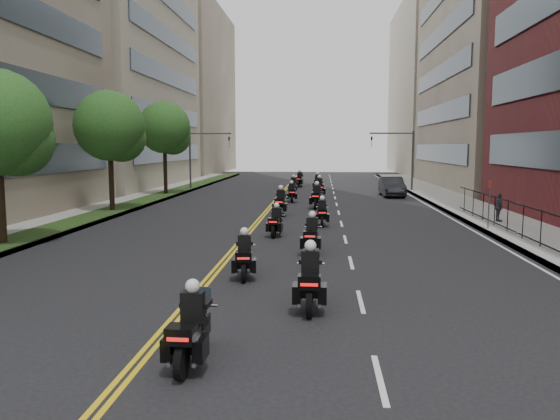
# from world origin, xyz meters

# --- Properties ---
(ground) EXTENTS (160.00, 160.00, 0.00)m
(ground) POSITION_xyz_m (0.00, 0.00, 0.00)
(ground) COLOR black
(ground) RESTS_ON ground
(sidewalk_right) EXTENTS (4.00, 90.00, 0.15)m
(sidewalk_right) POSITION_xyz_m (12.00, 25.00, 0.07)
(sidewalk_right) COLOR gray
(sidewalk_right) RESTS_ON ground
(sidewalk_left) EXTENTS (4.00, 90.00, 0.15)m
(sidewalk_left) POSITION_xyz_m (-12.00, 25.00, 0.07)
(sidewalk_left) COLOR gray
(sidewalk_left) RESTS_ON ground
(grass_strip) EXTENTS (2.00, 90.00, 0.04)m
(grass_strip) POSITION_xyz_m (-11.20, 25.00, 0.17)
(grass_strip) COLOR #1B3613
(grass_strip) RESTS_ON sidewalk_left
(building_right_tan) EXTENTS (15.11, 28.00, 30.00)m
(building_right_tan) POSITION_xyz_m (21.48, 48.00, 15.00)
(building_right_tan) COLOR #776857
(building_right_tan) RESTS_ON ground
(building_right_far) EXTENTS (15.00, 28.00, 26.00)m
(building_right_far) POSITION_xyz_m (21.50, 78.00, 13.00)
(building_right_far) COLOR #A59B85
(building_right_far) RESTS_ON ground
(building_left_mid) EXTENTS (16.11, 28.00, 34.00)m
(building_left_mid) POSITION_xyz_m (-21.98, 48.00, 17.00)
(building_left_mid) COLOR #A59B85
(building_left_mid) RESTS_ON ground
(building_left_far) EXTENTS (16.00, 28.00, 26.00)m
(building_left_far) POSITION_xyz_m (-22.00, 78.00, 13.00)
(building_left_far) COLOR #776857
(building_left_far) RESTS_ON ground
(iron_fence) EXTENTS (0.05, 28.00, 1.50)m
(iron_fence) POSITION_xyz_m (11.00, 12.00, 0.90)
(iron_fence) COLOR black
(iron_fence) RESTS_ON sidewalk_right
(street_trees) EXTENTS (4.40, 38.40, 7.98)m
(street_trees) POSITION_xyz_m (-11.05, 18.61, 5.13)
(street_trees) COLOR black
(street_trees) RESTS_ON ground
(traffic_signal_right) EXTENTS (4.09, 0.20, 5.60)m
(traffic_signal_right) POSITION_xyz_m (9.54, 42.00, 3.70)
(traffic_signal_right) COLOR #3F3F44
(traffic_signal_right) RESTS_ON ground
(traffic_signal_left) EXTENTS (4.09, 0.20, 5.60)m
(traffic_signal_left) POSITION_xyz_m (-9.54, 42.00, 3.70)
(traffic_signal_left) COLOR #3F3F44
(traffic_signal_left) RESTS_ON ground
(motorcycle_0) EXTENTS (0.52, 2.26, 1.67)m
(motorcycle_0) POSITION_xyz_m (-0.37, 0.42, 0.66)
(motorcycle_0) COLOR black
(motorcycle_0) RESTS_ON ground
(motorcycle_1) EXTENTS (0.56, 2.43, 1.80)m
(motorcycle_1) POSITION_xyz_m (1.83, 4.23, 0.71)
(motorcycle_1) COLOR black
(motorcycle_1) RESTS_ON ground
(motorcycle_2) EXTENTS (0.62, 2.19, 1.62)m
(motorcycle_2) POSITION_xyz_m (-0.35, 7.51, 0.64)
(motorcycle_2) COLOR black
(motorcycle_2) RESTS_ON ground
(motorcycle_3) EXTENTS (0.57, 2.28, 1.68)m
(motorcycle_3) POSITION_xyz_m (1.74, 11.60, 0.66)
(motorcycle_3) COLOR black
(motorcycle_3) RESTS_ON ground
(motorcycle_4) EXTENTS (0.57, 2.12, 1.56)m
(motorcycle_4) POSITION_xyz_m (-0.02, 15.74, 0.62)
(motorcycle_4) COLOR black
(motorcycle_4) RESTS_ON ground
(motorcycle_5) EXTENTS (0.49, 2.16, 1.59)m
(motorcycle_5) POSITION_xyz_m (2.14, 19.25, 0.63)
(motorcycle_5) COLOR black
(motorcycle_5) RESTS_ON ground
(motorcycle_6) EXTENTS (0.58, 2.51, 1.85)m
(motorcycle_6) POSITION_xyz_m (-0.39, 23.35, 0.73)
(motorcycle_6) COLOR black
(motorcycle_6) RESTS_ON ground
(motorcycle_7) EXTENTS (0.65, 2.50, 1.84)m
(motorcycle_7) POSITION_xyz_m (1.77, 27.37, 0.73)
(motorcycle_7) COLOR black
(motorcycle_7) RESTS_ON ground
(motorcycle_8) EXTENTS (0.62, 2.21, 1.63)m
(motorcycle_8) POSITION_xyz_m (-0.16, 31.40, 0.65)
(motorcycle_8) COLOR black
(motorcycle_8) RESTS_ON ground
(motorcycle_9) EXTENTS (0.64, 2.54, 1.88)m
(motorcycle_9) POSITION_xyz_m (1.92, 35.05, 0.74)
(motorcycle_9) COLOR black
(motorcycle_9) RESTS_ON ground
(motorcycle_10) EXTENTS (0.59, 2.28, 1.68)m
(motorcycle_10) POSITION_xyz_m (-0.43, 38.88, 0.66)
(motorcycle_10) COLOR black
(motorcycle_10) RESTS_ON ground
(motorcycle_11) EXTENTS (0.58, 2.37, 1.75)m
(motorcycle_11) POSITION_xyz_m (1.70, 42.60, 0.69)
(motorcycle_11) COLOR black
(motorcycle_11) RESTS_ON ground
(motorcycle_12) EXTENTS (0.70, 2.42, 1.79)m
(motorcycle_12) POSITION_xyz_m (-0.18, 46.62, 0.71)
(motorcycle_12) COLOR black
(motorcycle_12) RESTS_ON ground
(parked_sedan) EXTENTS (1.83, 5.00, 1.64)m
(parked_sedan) POSITION_xyz_m (8.00, 36.72, 0.82)
(parked_sedan) COLOR black
(parked_sedan) RESTS_ON ground
(pedestrian_c) EXTENTS (0.49, 0.94, 1.54)m
(pedestrian_c) POSITION_xyz_m (11.68, 20.52, 0.92)
(pedestrian_c) COLOR #404248
(pedestrian_c) RESTS_ON sidewalk_right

